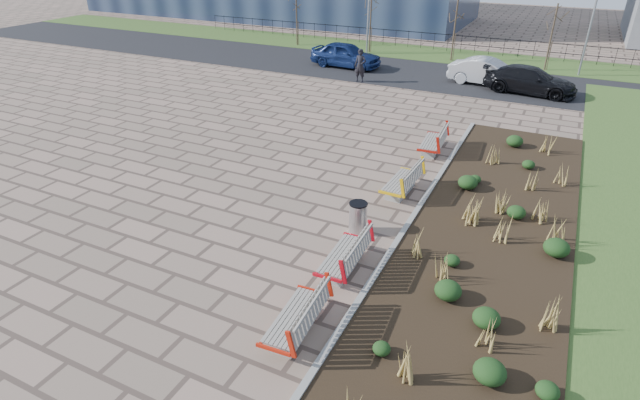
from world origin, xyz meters
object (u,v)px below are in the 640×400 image
at_px(bench_a, 294,315).
at_px(car_silver, 488,72).
at_px(pedestrian, 360,66).
at_px(bench_c, 401,180).
at_px(bench_d, 432,140).
at_px(car_black, 530,80).
at_px(lamp_west, 368,10).
at_px(lamp_east, 591,24).
at_px(car_blue, 346,55).
at_px(litter_bin, 358,218).
at_px(bench_b, 343,253).

bearing_deg(bench_a, car_silver, 85.71).
bearing_deg(pedestrian, bench_c, -63.05).
height_order(bench_d, pedestrian, pedestrian).
bearing_deg(car_silver, car_black, -101.73).
distance_m(bench_a, lamp_west, 28.89).
relative_size(bench_a, lamp_east, 0.35).
distance_m(car_blue, car_silver, 9.05).
xyz_separation_m(bench_a, car_silver, (0.27, 22.70, 0.25)).
xyz_separation_m(litter_bin, lamp_west, (-8.64, 22.80, 2.57)).
height_order(car_black, lamp_west, lamp_west).
distance_m(bench_b, lamp_west, 26.41).
bearing_deg(bench_c, lamp_west, 117.02).
xyz_separation_m(litter_bin, lamp_east, (5.36, 22.80, 2.57)).
xyz_separation_m(lamp_west, lamp_east, (14.00, 0.00, 0.00)).
xyz_separation_m(bench_a, pedestrian, (-6.58, 20.03, 0.46)).
distance_m(pedestrian, lamp_east, 13.85).
relative_size(bench_d, litter_bin, 2.21).
bearing_deg(litter_bin, bench_d, 87.05).
bearing_deg(car_blue, lamp_west, 6.74).
height_order(bench_d, car_silver, car_silver).
bearing_deg(bench_b, bench_d, 88.36).
distance_m(bench_a, pedestrian, 21.09).
xyz_separation_m(bench_a, lamp_east, (5.00, 27.33, 2.54)).
xyz_separation_m(bench_c, litter_bin, (-0.36, -2.97, -0.03)).
xyz_separation_m(bench_a, bench_d, (0.00, 11.51, 0.00)).
relative_size(bench_b, bench_c, 1.00).
bearing_deg(bench_b, car_black, 80.69).
xyz_separation_m(car_blue, car_black, (11.38, -1.03, -0.08)).
distance_m(bench_c, pedestrian, 14.15).
bearing_deg(bench_c, pedestrian, 120.32).
distance_m(bench_c, car_black, 14.69).
xyz_separation_m(bench_d, lamp_east, (5.00, 15.82, 2.54)).
xyz_separation_m(bench_b, car_black, (2.60, 19.33, 0.23)).
bearing_deg(car_black, bench_a, 179.10).
xyz_separation_m(bench_c, car_blue, (-8.78, 15.48, 0.30)).
xyz_separation_m(bench_a, litter_bin, (-0.36, 4.54, -0.03)).
bearing_deg(car_silver, pedestrian, 117.01).
bearing_deg(car_black, car_silver, 78.39).
distance_m(bench_a, car_blue, 24.61).
xyz_separation_m(car_silver, lamp_east, (4.73, 4.63, 2.29)).
relative_size(bench_c, car_blue, 0.46).
height_order(bench_d, lamp_west, lamp_west).
xyz_separation_m(pedestrian, car_silver, (6.85, 2.67, -0.21)).
height_order(bench_d, litter_bin, bench_d).
bearing_deg(lamp_east, pedestrian, -147.77).
distance_m(car_silver, lamp_west, 10.61).
xyz_separation_m(bench_b, bench_d, (0.00, 8.88, 0.00)).
bearing_deg(litter_bin, lamp_west, 110.76).
relative_size(pedestrian, lamp_east, 0.32).
xyz_separation_m(bench_b, car_silver, (0.27, 20.06, 0.25)).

